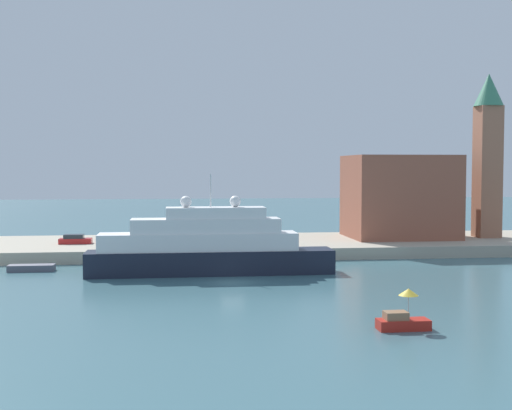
{
  "coord_description": "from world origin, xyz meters",
  "views": [
    {
      "loc": [
        -6.31,
        -71.73,
        12.11
      ],
      "look_at": [
        3.22,
        6.0,
        7.88
      ],
      "focal_mm": 48.26,
      "sensor_mm": 36.0,
      "label": 1
    }
  ],
  "objects_px": {
    "small_motorboat": "(403,318)",
    "parked_car": "(75,240)",
    "work_barge": "(31,268)",
    "harbor_building": "(400,196)",
    "person_figure": "(115,239)",
    "large_yacht": "(207,247)",
    "bell_tower": "(488,148)",
    "mooring_bollard": "(266,245)"
  },
  "relations": [
    {
      "from": "bell_tower",
      "to": "person_figure",
      "type": "xyz_separation_m",
      "value": [
        -55.29,
        -3.96,
        -12.79
      ]
    },
    {
      "from": "large_yacht",
      "to": "bell_tower",
      "type": "bearing_deg",
      "value": 25.96
    },
    {
      "from": "parked_car",
      "to": "mooring_bollard",
      "type": "bearing_deg",
      "value": -18.55
    },
    {
      "from": "parked_car",
      "to": "harbor_building",
      "type": "bearing_deg",
      "value": 3.65
    },
    {
      "from": "bell_tower",
      "to": "person_figure",
      "type": "height_order",
      "value": "bell_tower"
    },
    {
      "from": "harbor_building",
      "to": "bell_tower",
      "type": "relative_size",
      "value": 0.62
    },
    {
      "from": "large_yacht",
      "to": "mooring_bollard",
      "type": "distance_m",
      "value": 13.72
    },
    {
      "from": "small_motorboat",
      "to": "person_figure",
      "type": "xyz_separation_m",
      "value": [
        -24.84,
        46.1,
        1.45
      ]
    },
    {
      "from": "large_yacht",
      "to": "harbor_building",
      "type": "bearing_deg",
      "value": 36.63
    },
    {
      "from": "large_yacht",
      "to": "bell_tower",
      "type": "xyz_separation_m",
      "value": [
        43.61,
        21.23,
        12.06
      ]
    },
    {
      "from": "large_yacht",
      "to": "harbor_building",
      "type": "height_order",
      "value": "harbor_building"
    },
    {
      "from": "work_barge",
      "to": "mooring_bollard",
      "type": "height_order",
      "value": "mooring_bollard"
    },
    {
      "from": "work_barge",
      "to": "harbor_building",
      "type": "height_order",
      "value": "harbor_building"
    },
    {
      "from": "work_barge",
      "to": "person_figure",
      "type": "distance_m",
      "value": 15.37
    },
    {
      "from": "small_motorboat",
      "to": "work_barge",
      "type": "bearing_deg",
      "value": 134.96
    },
    {
      "from": "harbor_building",
      "to": "parked_car",
      "type": "height_order",
      "value": "harbor_building"
    },
    {
      "from": "bell_tower",
      "to": "mooring_bollard",
      "type": "xyz_separation_m",
      "value": [
        -35.36,
        -10.33,
        -13.11
      ]
    },
    {
      "from": "parked_car",
      "to": "bell_tower",
      "type": "bearing_deg",
      "value": 1.63
    },
    {
      "from": "parked_car",
      "to": "mooring_bollard",
      "type": "distance_m",
      "value": 27.03
    },
    {
      "from": "work_barge",
      "to": "harbor_building",
      "type": "xyz_separation_m",
      "value": [
        50.71,
        17.78,
        7.42
      ]
    },
    {
      "from": "small_motorboat",
      "to": "work_barge",
      "type": "distance_m",
      "value": 47.48
    },
    {
      "from": "work_barge",
      "to": "person_figure",
      "type": "relative_size",
      "value": 3.19
    },
    {
      "from": "harbor_building",
      "to": "person_figure",
      "type": "relative_size",
      "value": 9.31
    },
    {
      "from": "small_motorboat",
      "to": "work_barge",
      "type": "xyz_separation_m",
      "value": [
        -33.55,
        33.59,
        -0.52
      ]
    },
    {
      "from": "harbor_building",
      "to": "parked_car",
      "type": "xyz_separation_m",
      "value": [
        -47.69,
        -3.05,
        -5.65
      ]
    },
    {
      "from": "large_yacht",
      "to": "parked_car",
      "type": "bearing_deg",
      "value": 131.7
    },
    {
      "from": "small_motorboat",
      "to": "mooring_bollard",
      "type": "height_order",
      "value": "small_motorboat"
    },
    {
      "from": "work_barge",
      "to": "parked_car",
      "type": "distance_m",
      "value": 15.14
    },
    {
      "from": "large_yacht",
      "to": "mooring_bollard",
      "type": "bearing_deg",
      "value": 52.85
    },
    {
      "from": "harbor_building",
      "to": "work_barge",
      "type": "bearing_deg",
      "value": -160.68
    },
    {
      "from": "parked_car",
      "to": "person_figure",
      "type": "relative_size",
      "value": 2.68
    },
    {
      "from": "small_motorboat",
      "to": "person_figure",
      "type": "height_order",
      "value": "person_figure"
    },
    {
      "from": "harbor_building",
      "to": "mooring_bollard",
      "type": "distance_m",
      "value": 25.61
    },
    {
      "from": "large_yacht",
      "to": "person_figure",
      "type": "distance_m",
      "value": 20.87
    },
    {
      "from": "work_barge",
      "to": "harbor_building",
      "type": "bearing_deg",
      "value": 19.32
    },
    {
      "from": "small_motorboat",
      "to": "bell_tower",
      "type": "bearing_deg",
      "value": 58.69
    },
    {
      "from": "parked_car",
      "to": "mooring_bollard",
      "type": "height_order",
      "value": "parked_car"
    },
    {
      "from": "small_motorboat",
      "to": "parked_car",
      "type": "distance_m",
      "value": 57.18
    },
    {
      "from": "harbor_building",
      "to": "mooring_bollard",
      "type": "height_order",
      "value": "harbor_building"
    },
    {
      "from": "large_yacht",
      "to": "bell_tower",
      "type": "distance_m",
      "value": 49.98
    },
    {
      "from": "small_motorboat",
      "to": "parked_car",
      "type": "relative_size",
      "value": 0.88
    },
    {
      "from": "person_figure",
      "to": "parked_car",
      "type": "bearing_deg",
      "value": 158.66
    }
  ]
}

